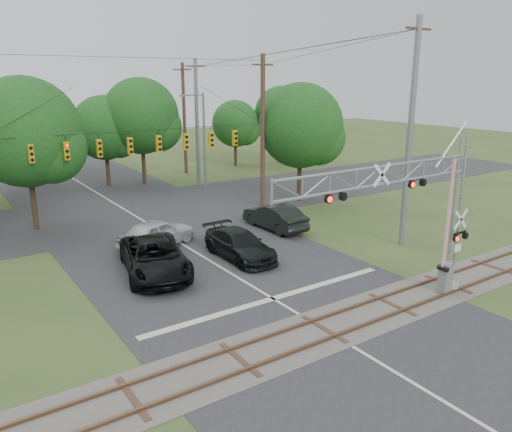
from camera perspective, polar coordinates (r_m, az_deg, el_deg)
ground at (r=19.46m, az=11.84°, el=-14.96°), size 160.00×160.00×0.00m
road_main at (r=26.58m, az=-3.80°, el=-6.05°), size 14.00×90.00×0.02m
road_cross at (r=38.76m, az=-14.34°, el=0.44°), size 90.00×12.00×0.02m
railroad_track at (r=20.68m, az=7.79°, el=-12.71°), size 90.00×3.20×0.17m
crossing_gantry at (r=21.88m, az=17.46°, el=0.94°), size 11.01×0.93×7.31m
traffic_signal_span at (r=34.33m, az=-11.29°, el=8.40°), size 19.34×0.36×11.50m
pickup_black at (r=26.15m, az=-11.51°, el=-4.62°), size 4.43×7.02×1.81m
car_dark at (r=27.89m, az=-1.88°, el=-3.29°), size 2.19×5.38×1.56m
sedan_silver at (r=30.20m, az=-11.28°, el=-1.95°), size 5.43×3.72×1.72m
suv_dark at (r=33.24m, az=2.15°, el=-0.07°), size 1.92×5.17×1.69m
streetlight at (r=44.39m, az=-6.13°, el=8.98°), size 2.28×0.24×8.57m
utility_poles at (r=37.16m, az=-10.76°, el=9.14°), size 25.04×29.01×13.03m
treeline at (r=45.50m, az=-16.77°, el=9.80°), size 50.93×25.51×9.96m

